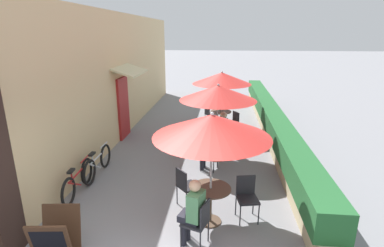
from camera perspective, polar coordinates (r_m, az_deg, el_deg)
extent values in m
cube|color=#D6B784|center=(11.18, -12.89, 9.07)|extent=(0.24, 14.50, 4.20)
cube|color=maroon|center=(10.65, -12.92, 2.93)|extent=(0.08, 0.96, 2.10)
cube|color=beige|center=(10.32, -11.74, 9.92)|extent=(0.78, 1.80, 0.30)
cube|color=tan|center=(11.05, 14.67, -1.14)|extent=(0.44, 13.50, 0.45)
cube|color=#235B2D|center=(10.91, 14.87, 1.39)|extent=(0.60, 12.82, 0.56)
cylinder|color=brown|center=(6.18, 3.44, -18.05)|extent=(0.44, 0.44, 0.02)
cylinder|color=brown|center=(5.98, 3.50, -15.24)|extent=(0.06, 0.06, 0.72)
cylinder|color=brown|center=(5.80, 3.57, -12.25)|extent=(0.78, 0.78, 0.02)
cylinder|color=#B7B7BC|center=(5.64, 3.63, -9.25)|extent=(0.04, 0.04, 2.13)
cone|color=red|center=(5.30, 3.81, -0.41)|extent=(2.14, 2.14, 0.42)
sphere|color=#B7B7BC|center=(5.24, 3.86, 1.86)|extent=(0.07, 0.07, 0.07)
cube|color=#232328|center=(6.08, 10.54, -14.04)|extent=(0.47, 0.47, 0.04)
cube|color=#232328|center=(6.13, 10.17, -11.48)|extent=(0.38, 0.10, 0.42)
cylinder|color=#232328|center=(6.01, 9.17, -16.90)|extent=(0.02, 0.02, 0.45)
cylinder|color=#232328|center=(6.11, 12.59, -16.54)|extent=(0.02, 0.02, 0.45)
cylinder|color=#232328|center=(6.31, 8.34, -15.11)|extent=(0.02, 0.02, 0.45)
cylinder|color=#232328|center=(6.39, 11.59, -14.80)|extent=(0.02, 0.02, 0.45)
cube|color=#232328|center=(6.44, -0.64, -11.84)|extent=(0.56, 0.56, 0.04)
cube|color=#232328|center=(6.25, -2.06, -10.62)|extent=(0.27, 0.31, 0.42)
cylinder|color=#232328|center=(6.52, 1.64, -13.75)|extent=(0.02, 0.02, 0.45)
cylinder|color=#232328|center=(6.77, -0.24, -12.48)|extent=(0.02, 0.02, 0.45)
cylinder|color=#232328|center=(6.34, -1.05, -14.71)|extent=(0.02, 0.02, 0.45)
cylinder|color=#232328|center=(6.60, -2.87, -13.36)|extent=(0.02, 0.02, 0.45)
cube|color=#232328|center=(5.38, 0.55, -18.32)|extent=(0.51, 0.51, 0.04)
cube|color=#232328|center=(5.20, 2.50, -16.90)|extent=(0.15, 0.37, 0.42)
cylinder|color=#232328|center=(5.70, -0.43, -18.78)|extent=(0.02, 0.02, 0.45)
cylinder|color=#232328|center=(5.44, -2.14, -20.78)|extent=(0.02, 0.02, 0.45)
cylinder|color=#232328|center=(5.59, 3.13, -19.65)|extent=(0.02, 0.02, 0.45)
cylinder|color=#232328|center=(5.32, 1.59, -21.78)|extent=(0.02, 0.02, 0.45)
cylinder|color=#23232D|center=(5.62, -0.88, -19.24)|extent=(0.11, 0.11, 0.47)
cylinder|color=#23232D|center=(5.51, -1.64, -20.13)|extent=(0.11, 0.11, 0.47)
cube|color=#23232D|center=(5.36, -0.37, -17.39)|extent=(0.44, 0.40, 0.12)
cube|color=#4C8456|center=(5.18, 0.77, -15.39)|extent=(0.32, 0.39, 0.50)
sphere|color=tan|center=(5.00, 0.57, -11.76)|extent=(0.20, 0.20, 0.20)
cylinder|color=brown|center=(8.84, 4.66, -6.70)|extent=(0.44, 0.44, 0.02)
cylinder|color=brown|center=(8.71, 4.72, -4.55)|extent=(0.06, 0.06, 0.72)
cylinder|color=brown|center=(8.58, 4.78, -2.33)|extent=(0.78, 0.78, 0.02)
cylinder|color=#B7B7BC|center=(8.48, 4.83, -0.17)|extent=(0.04, 0.04, 2.13)
cone|color=red|center=(8.26, 4.99, 5.87)|extent=(2.14, 2.14, 0.42)
sphere|color=#B7B7BC|center=(8.22, 5.03, 7.35)|extent=(0.07, 0.07, 0.07)
cube|color=#232328|center=(8.03, 3.31, -5.82)|extent=(0.49, 0.49, 0.04)
cube|color=#232328|center=(7.90, 4.62, -4.58)|extent=(0.12, 0.38, 0.42)
cylinder|color=#232328|center=(8.32, 2.46, -6.63)|extent=(0.02, 0.02, 0.45)
cylinder|color=#232328|center=(8.01, 1.65, -7.60)|extent=(0.02, 0.02, 0.45)
cylinder|color=#232328|center=(8.23, 4.86, -6.96)|extent=(0.02, 0.02, 0.45)
cylinder|color=#232328|center=(7.91, 4.15, -7.96)|extent=(0.02, 0.02, 0.45)
cylinder|color=#23232D|center=(8.23, 2.24, -6.83)|extent=(0.11, 0.11, 0.47)
cylinder|color=#23232D|center=(8.09, 1.88, -7.26)|extent=(0.11, 0.11, 0.47)
cube|color=#23232D|center=(8.02, 2.70, -5.21)|extent=(0.42, 0.38, 0.12)
cube|color=#4C8456|center=(7.90, 3.49, -3.63)|extent=(0.30, 0.38, 0.50)
sphere|color=tan|center=(7.78, 3.39, -1.06)|extent=(0.20, 0.20, 0.20)
cube|color=#232328|center=(9.34, 5.95, -2.54)|extent=(0.49, 0.49, 0.04)
cube|color=#232328|center=(9.32, 4.89, -1.19)|extent=(0.12, 0.38, 0.42)
cylinder|color=#232328|center=(9.22, 6.71, -4.34)|extent=(0.02, 0.02, 0.45)
cylinder|color=#232328|center=(9.54, 7.23, -3.59)|extent=(0.02, 0.02, 0.45)
cylinder|color=#232328|center=(9.30, 4.55, -4.07)|extent=(0.02, 0.02, 0.45)
cylinder|color=#232328|center=(9.62, 5.15, -3.35)|extent=(0.02, 0.02, 0.45)
cylinder|color=#23232D|center=(9.30, 6.86, -4.07)|extent=(0.11, 0.11, 0.47)
cylinder|color=#23232D|center=(9.45, 7.09, -3.74)|extent=(0.11, 0.11, 0.47)
cube|color=#23232D|center=(9.29, 6.51, -2.14)|extent=(0.42, 0.38, 0.12)
cube|color=#282D38|center=(9.24, 5.90, -0.60)|extent=(0.30, 0.38, 0.50)
sphere|color=beige|center=(9.13, 6.09, 1.60)|extent=(0.20, 0.20, 0.20)
cylinder|color=brown|center=(11.41, 5.42, -1.20)|extent=(0.44, 0.44, 0.02)
cylinder|color=brown|center=(11.30, 5.47, 0.52)|extent=(0.06, 0.06, 0.72)
cylinder|color=brown|center=(11.21, 5.52, 2.27)|extent=(0.78, 0.78, 0.02)
cylinder|color=#B7B7BC|center=(11.12, 5.57, 3.96)|extent=(0.04, 0.04, 2.13)
cone|color=red|center=(10.96, 5.71, 8.59)|extent=(2.14, 2.14, 0.42)
sphere|color=#B7B7BC|center=(10.93, 5.74, 9.72)|extent=(0.07, 0.07, 0.07)
cube|color=#232328|center=(11.89, 3.68, 1.79)|extent=(0.55, 0.55, 0.04)
cube|color=#232328|center=(11.75, 2.91, 2.68)|extent=(0.22, 0.34, 0.42)
cylinder|color=#232328|center=(11.88, 4.84, 0.63)|extent=(0.02, 0.02, 0.45)
cylinder|color=#232328|center=(12.18, 3.99, 1.07)|extent=(0.02, 0.02, 0.45)
cylinder|color=#232328|center=(11.71, 3.32, 0.42)|extent=(0.02, 0.02, 0.45)
cylinder|color=#232328|center=(12.01, 2.49, 0.86)|extent=(0.02, 0.02, 0.45)
cube|color=#232328|center=(10.69, 7.49, -0.07)|extent=(0.55, 0.55, 0.04)
cube|color=#232328|center=(10.73, 8.36, 1.13)|extent=(0.22, 0.34, 0.42)
cylinder|color=#232328|center=(10.81, 6.12, -1.08)|extent=(0.02, 0.02, 0.45)
cylinder|color=#232328|center=(10.52, 7.14, -1.62)|extent=(0.02, 0.02, 0.45)
cylinder|color=#232328|center=(10.99, 7.72, -0.82)|extent=(0.02, 0.02, 0.45)
cylinder|color=#232328|center=(10.71, 8.77, -1.35)|extent=(0.02, 0.02, 0.45)
torus|color=black|center=(7.82, -19.42, -8.51)|extent=(0.10, 0.64, 0.64)
torus|color=black|center=(7.00, -22.48, -12.00)|extent=(0.10, 0.64, 0.64)
cylinder|color=#B21E1E|center=(7.33, -21.00, -8.94)|extent=(0.09, 0.79, 0.04)
cylinder|color=#B21E1E|center=(7.25, -21.41, -10.67)|extent=(0.07, 0.58, 0.38)
cylinder|color=#B21E1E|center=(7.06, -21.96, -9.20)|extent=(0.04, 0.04, 0.22)
cube|color=black|center=(7.02, -22.06, -8.38)|extent=(0.11, 0.23, 0.05)
cylinder|color=#B21E1E|center=(7.66, -19.77, -6.37)|extent=(0.06, 0.46, 0.03)
torus|color=black|center=(8.56, -16.16, -5.94)|extent=(0.06, 0.64, 0.64)
torus|color=black|center=(7.71, -18.94, -8.82)|extent=(0.06, 0.64, 0.64)
cylinder|color=silver|center=(8.06, -17.58, -6.16)|extent=(0.04, 0.79, 0.04)
cylinder|color=silver|center=(7.97, -17.98, -7.71)|extent=(0.04, 0.58, 0.38)
cylinder|color=silver|center=(7.79, -18.44, -6.29)|extent=(0.04, 0.04, 0.23)
cube|color=black|center=(7.75, -18.52, -5.52)|extent=(0.10, 0.22, 0.05)
cylinder|color=silver|center=(8.40, -16.45, -3.92)|extent=(0.03, 0.46, 0.03)
cube|color=#422819|center=(5.63, -23.54, -18.16)|extent=(0.63, 0.30, 0.88)
cube|color=black|center=(5.63, -23.48, -17.90)|extent=(0.52, 0.22, 0.66)
cube|color=#422819|center=(5.34, -25.22, -20.53)|extent=(0.63, 0.30, 0.88)
cube|color=black|center=(5.31, -25.34, -20.50)|extent=(0.52, 0.22, 0.66)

